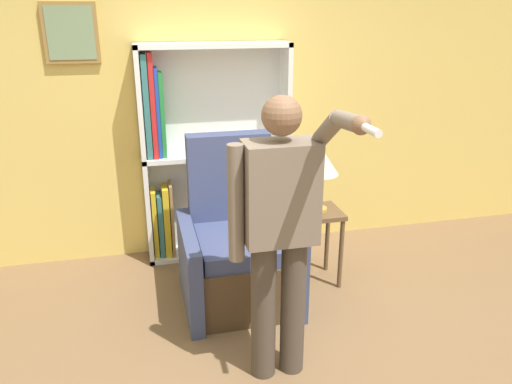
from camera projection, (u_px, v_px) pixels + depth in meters
wall_back at (218, 98)px, 4.37m from camera, size 8.00×0.11×2.80m
bookcase at (200, 157)px, 4.35m from camera, size 1.28×0.28×1.88m
armchair at (236, 252)px, 3.84m from camera, size 0.84×0.87×1.25m
person_standing at (280, 227)px, 2.80m from camera, size 0.56×0.78×1.73m
side_table at (318, 227)px, 4.02m from camera, size 0.36×0.36×0.63m
table_lamp at (321, 163)px, 3.83m from camera, size 0.28×0.28×0.51m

